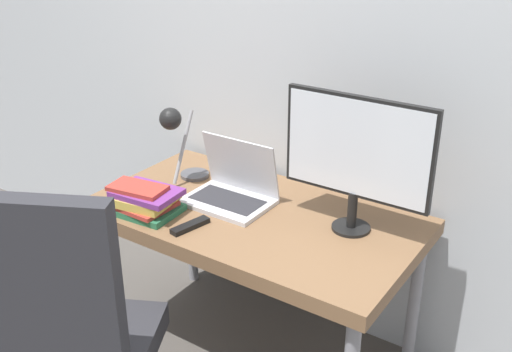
{
  "coord_description": "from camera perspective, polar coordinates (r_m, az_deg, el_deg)",
  "views": [
    {
      "loc": [
        1.18,
        -1.37,
        1.81
      ],
      "look_at": [
        0.04,
        0.33,
        0.88
      ],
      "focal_mm": 42.0,
      "sensor_mm": 36.0,
      "label": 1
    }
  ],
  "objects": [
    {
      "name": "tv_remote",
      "position": [
        2.26,
        -6.28,
        -4.74
      ],
      "size": [
        0.07,
        0.17,
        0.02
      ],
      "color": "black",
      "rests_on": "desk"
    },
    {
      "name": "laptop",
      "position": [
        2.43,
        -2.32,
        -1.28
      ],
      "size": [
        0.35,
        0.25,
        0.26
      ],
      "color": "silver",
      "rests_on": "desk"
    },
    {
      "name": "wall_back",
      "position": [
        2.51,
        5.35,
        12.56
      ],
      "size": [
        8.0,
        0.05,
        2.6
      ],
      "color": "silver",
      "rests_on": "ground_plane"
    },
    {
      "name": "book_stack",
      "position": [
        2.38,
        -10.46,
        -2.25
      ],
      "size": [
        0.28,
        0.22,
        0.12
      ],
      "color": "#286B47",
      "rests_on": "desk"
    },
    {
      "name": "office_chair",
      "position": [
        2.04,
        -17.52,
        -13.83
      ],
      "size": [
        0.65,
        0.64,
        1.1
      ],
      "color": "black",
      "rests_on": "ground_plane"
    },
    {
      "name": "monitor",
      "position": [
        2.15,
        9.58,
        2.19
      ],
      "size": [
        0.56,
        0.14,
        0.52
      ],
      "color": "black",
      "rests_on": "desk"
    },
    {
      "name": "desk_lamp",
      "position": [
        2.53,
        -7.51,
        3.93
      ],
      "size": [
        0.13,
        0.25,
        0.36
      ],
      "color": "#4C4C51",
      "rests_on": "desk"
    },
    {
      "name": "desk",
      "position": [
        2.4,
        -0.26,
        -4.85
      ],
      "size": [
        1.3,
        0.73,
        0.7
      ],
      "color": "brown",
      "rests_on": "ground_plane"
    }
  ]
}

